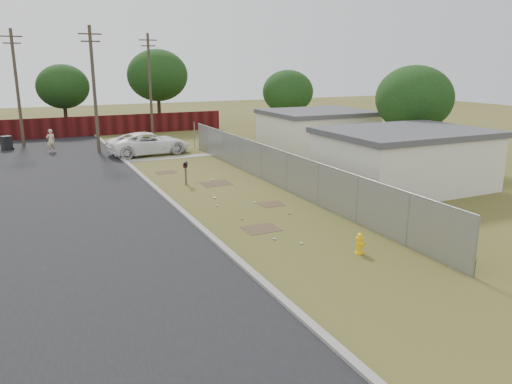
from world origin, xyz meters
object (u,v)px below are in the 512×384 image
mailbox (185,167)px  pickup_truck (149,143)px  trash_bin (7,143)px  fire_hydrant (360,244)px  pedestrian (51,141)px

mailbox → pickup_truck: pickup_truck is taller
trash_bin → fire_hydrant: bearing=-68.5°
fire_hydrant → pickup_truck: size_ratio=0.13×
trash_bin → pedestrian: bearing=-38.7°
mailbox → pedestrian: (-5.93, 14.00, -0.14)m
pedestrian → mailbox: bearing=101.8°
fire_hydrant → mailbox: 12.58m
trash_bin → pickup_truck: bearing=-34.1°
pickup_truck → mailbox: bearing=170.9°
trash_bin → mailbox: bearing=-61.4°
mailbox → pedestrian: bearing=113.0°
fire_hydrant → trash_bin: 30.90m
fire_hydrant → mailbox: bearing=101.0°
mailbox → fire_hydrant: bearing=-79.0°
pickup_truck → fire_hydrant: bearing=178.3°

